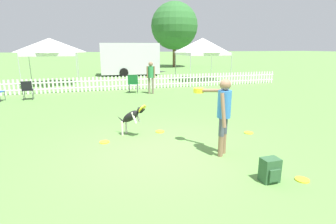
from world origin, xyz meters
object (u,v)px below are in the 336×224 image
object	(u,v)px
canopy_tent_main	(50,47)
leaping_dog	(132,116)
backpack_on_grass	(270,170)
canopy_tent_secondary	(202,47)
frisbee_midfield	(249,133)
folding_chair_blue_left	(133,82)
frisbee_near_handler	(160,132)
equipment_trailer	(130,59)
tree_left_grove	(174,26)
spectator_standing	(151,75)
frisbee_near_dog	(302,180)
handler_person	(222,108)
frisbee_far_scatter	(104,142)
folding_chair_center	(27,89)

from	to	relation	value
canopy_tent_main	leaping_dog	bearing A→B (deg)	-74.69
backpack_on_grass	canopy_tent_secondary	distance (m)	14.43
leaping_dog	canopy_tent_secondary	size ratio (longest dim) A/B	0.30
frisbee_midfield	folding_chair_blue_left	bearing A→B (deg)	104.50
frisbee_near_handler	equipment_trailer	bearing A→B (deg)	83.75
leaping_dog	tree_left_grove	xyz separation A→B (m)	(8.80, 22.73, 4.02)
frisbee_midfield	canopy_tent_secondary	world-z (taller)	canopy_tent_secondary
folding_chair_blue_left	tree_left_grove	world-z (taller)	tree_left_grove
backpack_on_grass	equipment_trailer	size ratio (longest dim) A/B	0.08
spectator_standing	frisbee_near_dog	bearing A→B (deg)	109.44
frisbee_midfield	canopy_tent_main	size ratio (longest dim) A/B	0.08
leaping_dog	canopy_tent_main	size ratio (longest dim) A/B	0.29
spectator_standing	equipment_trailer	size ratio (longest dim) A/B	0.29
handler_person	canopy_tent_secondary	world-z (taller)	canopy_tent_secondary
frisbee_near_dog	canopy_tent_secondary	xyz separation A→B (m)	(4.23, 13.59, 2.28)
frisbee_midfield	frisbee_far_scatter	bearing A→B (deg)	173.48
frisbee_near_dog	backpack_on_grass	distance (m)	0.63
equipment_trailer	canopy_tent_main	bearing A→B (deg)	-137.90
backpack_on_grass	tree_left_grove	world-z (taller)	tree_left_grove
folding_chair_blue_left	handler_person	bearing A→B (deg)	106.19
frisbee_midfield	frisbee_near_handler	bearing A→B (deg)	160.20
frisbee_near_dog	folding_chair_blue_left	xyz separation A→B (m)	(-1.26, 9.76, 0.54)
frisbee_midfield	equipment_trailer	bearing A→B (deg)	92.26
handler_person	leaping_dog	distance (m)	2.43
frisbee_midfield	frisbee_near_dog	bearing A→B (deg)	-103.63
frisbee_near_dog	canopy_tent_secondary	distance (m)	14.41
folding_chair_blue_left	canopy_tent_secondary	xyz separation A→B (m)	(5.49, 3.83, 1.74)
canopy_tent_secondary	backpack_on_grass	bearing A→B (deg)	-109.67
frisbee_far_scatter	backpack_on_grass	xyz separation A→B (m)	(2.60, -2.80, 0.20)
frisbee_near_dog	folding_chair_blue_left	size ratio (longest dim) A/B	0.26
frisbee_midfield	frisbee_far_scatter	distance (m)	3.81
leaping_dog	equipment_trailer	bearing A→B (deg)	-141.50
handler_person	folding_chair_center	world-z (taller)	handler_person
canopy_tent_main	spectator_standing	world-z (taller)	canopy_tent_main
leaping_dog	equipment_trailer	distance (m)	15.32
folding_chair_center	canopy_tent_secondary	bearing A→B (deg)	-160.47
leaping_dog	tree_left_grove	world-z (taller)	tree_left_grove
frisbee_near_handler	frisbee_far_scatter	size ratio (longest dim) A/B	1.00
leaping_dog	frisbee_near_dog	distance (m)	4.08
frisbee_near_dog	spectator_standing	distance (m)	9.35
frisbee_far_scatter	equipment_trailer	world-z (taller)	equipment_trailer
spectator_standing	handler_person	bearing A→B (deg)	103.96
folding_chair_center	tree_left_grove	bearing A→B (deg)	-129.57
spectator_standing	tree_left_grove	world-z (taller)	tree_left_grove
frisbee_near_handler	frisbee_midfield	size ratio (longest dim) A/B	1.00
frisbee_midfield	backpack_on_grass	size ratio (longest dim) A/B	0.56
leaping_dog	folding_chair_center	bearing A→B (deg)	-102.37
frisbee_far_scatter	folding_chair_blue_left	distance (m)	7.09
frisbee_far_scatter	frisbee_near_handler	bearing A→B (deg)	14.23
canopy_tent_main	backpack_on_grass	bearing A→B (deg)	-70.92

